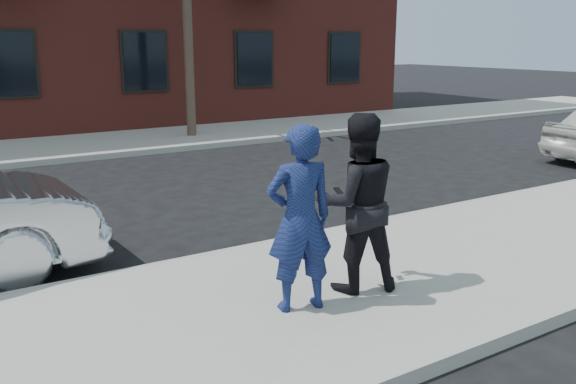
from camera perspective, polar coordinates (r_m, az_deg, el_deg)
ground at (r=6.52m, az=-6.46°, el=-11.82°), size 100.00×100.00×0.00m
near_sidewalk at (r=6.28m, az=-5.46°, el=-12.07°), size 50.00×3.50×0.15m
near_curb at (r=7.80m, az=-11.51°, el=-6.95°), size 50.00×0.10×0.15m
far_sidewalk at (r=16.97m, az=-23.40°, el=3.54°), size 50.00×3.50×0.15m
far_curb at (r=15.22m, az=-22.29°, el=2.55°), size 50.00×0.10×0.15m
man_hoodie at (r=6.06m, az=1.11°, el=-2.52°), size 0.78×0.59×1.91m
man_peacoat at (r=6.60m, az=6.47°, el=-1.05°), size 1.13×1.00×1.95m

